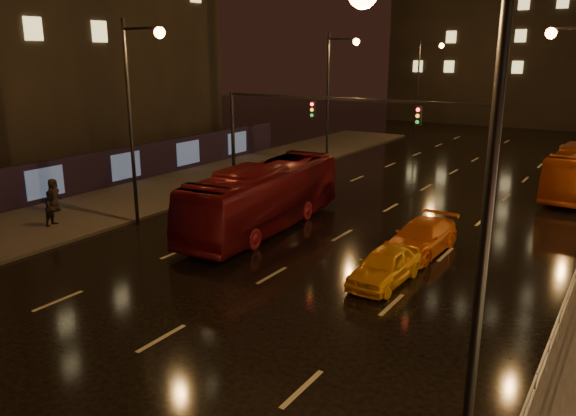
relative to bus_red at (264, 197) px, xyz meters
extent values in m
plane|color=black|center=(3.81, 5.02, -1.61)|extent=(140.00, 140.00, 0.00)
cube|color=#38332D|center=(-9.69, 0.02, -1.54)|extent=(7.00, 70.00, 0.15)
cube|color=black|center=(-13.39, -2.98, -0.36)|extent=(0.30, 46.00, 2.50)
cylinder|color=black|center=(-5.79, 5.02, 1.49)|extent=(0.22, 0.22, 6.20)
cube|color=black|center=(1.81, 5.02, 4.49)|extent=(15.20, 0.14, 0.14)
cube|color=black|center=(-0.19, 5.02, 3.84)|extent=(0.32, 0.18, 0.95)
cube|color=black|center=(5.81, 5.02, 3.84)|extent=(0.32, 0.18, 0.95)
sphere|color=#FF1E19|center=(-0.19, 4.90, 4.14)|extent=(0.18, 0.18, 0.18)
cylinder|color=black|center=(13.41, -12.98, 3.39)|extent=(0.18, 0.18, 10.00)
imported|color=maroon|center=(0.00, 0.00, 0.00)|extent=(3.63, 11.76, 3.22)
imported|color=orange|center=(7.81, -3.32, -0.93)|extent=(1.76, 4.06, 1.36)
imported|color=orange|center=(7.81, 0.65, -0.92)|extent=(2.22, 4.90, 1.39)
imported|color=black|center=(-8.89, -5.61, -0.58)|extent=(0.81, 0.96, 1.76)
imported|color=black|center=(-11.11, -3.95, -0.57)|extent=(0.82, 1.01, 1.79)
camera|label=1|loc=(15.34, -21.92, 6.70)|focal=35.00mm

